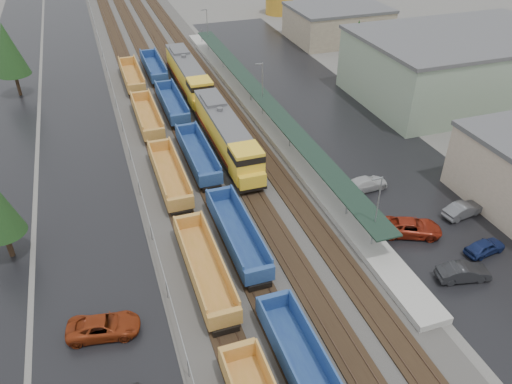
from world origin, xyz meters
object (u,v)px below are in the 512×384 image
at_px(well_string_yellow, 185,216).
at_px(well_string_blue, 215,190).
at_px(parked_car_east_b, 411,227).
at_px(parked_car_east_d, 485,247).
at_px(locomotive_trail, 189,76).
at_px(parked_car_west_c, 104,327).
at_px(parked_car_east_a, 463,272).
at_px(locomotive_lead, 227,136).
at_px(parked_car_east_c, 366,184).
at_px(parked_car_east_e, 463,210).

height_order(well_string_yellow, well_string_blue, well_string_yellow).
xyz_separation_m(parked_car_east_b, parked_car_east_d, (4.80, -4.61, -0.11)).
xyz_separation_m(locomotive_trail, parked_car_east_b, (12.34, -41.93, -1.76)).
bearing_deg(parked_car_west_c, well_string_blue, -30.96).
bearing_deg(parked_car_west_c, parked_car_east_a, -87.79).
xyz_separation_m(parked_car_west_c, parked_car_east_b, (29.09, 2.90, 0.04)).
bearing_deg(locomotive_lead, well_string_yellow, -122.71).
distance_m(parked_car_east_c, parked_car_east_d, 13.94).
bearing_deg(parked_car_east_d, locomotive_trail, 12.84).
bearing_deg(parked_car_west_c, parked_car_east_b, -74.55).
distance_m(parked_car_east_a, parked_car_east_d, 4.70).
xyz_separation_m(locomotive_lead, parked_car_east_c, (12.15, -12.51, -1.82)).
height_order(parked_car_east_b, parked_car_east_c, parked_car_east_b).
relative_size(parked_car_east_a, parked_car_east_e, 1.03).
bearing_deg(parked_car_east_b, locomotive_lead, 54.30).
bearing_deg(locomotive_trail, well_string_yellow, -103.45).
distance_m(locomotive_trail, well_string_yellow, 34.43).
relative_size(locomotive_lead, parked_car_east_e, 4.78).
xyz_separation_m(well_string_yellow, parked_car_east_c, (20.15, -0.06, -0.46)).
relative_size(well_string_blue, parked_car_east_b, 16.05).
xyz_separation_m(well_string_blue, parked_car_east_b, (16.34, -11.91, -0.39)).
bearing_deg(well_string_blue, well_string_yellow, -139.28).
bearing_deg(well_string_blue, parked_car_east_e, -25.70).
relative_size(well_string_yellow, parked_car_east_b, 16.24).
relative_size(well_string_yellow, parked_car_east_a, 20.24).
bearing_deg(locomotive_lead, locomotive_trail, 90.00).
relative_size(locomotive_lead, parked_car_east_a, 4.64).
height_order(locomotive_lead, parked_car_west_c, locomotive_lead).
relative_size(well_string_yellow, parked_car_west_c, 17.09).
height_order(locomotive_trail, parked_car_west_c, locomotive_trail).
bearing_deg(well_string_blue, parked_car_east_c, -12.23).
height_order(parked_car_east_b, parked_car_east_e, parked_car_east_b).
xyz_separation_m(locomotive_lead, well_string_yellow, (-8.00, -12.46, -1.36)).
xyz_separation_m(locomotive_trail, well_string_blue, (-4.00, -30.01, -1.37)).
bearing_deg(parked_car_east_c, well_string_yellow, 85.13).
bearing_deg(well_string_blue, parked_car_west_c, -130.72).
bearing_deg(well_string_yellow, parked_car_east_b, -22.61).
bearing_deg(parked_car_east_a, well_string_blue, 53.95).
height_order(parked_car_east_a, parked_car_east_e, parked_car_east_a).
xyz_separation_m(parked_car_east_b, parked_car_east_e, (6.65, 0.85, -0.06)).
distance_m(locomotive_lead, parked_car_east_c, 17.54).
bearing_deg(parked_car_east_e, well_string_yellow, 65.56).
bearing_deg(parked_car_west_c, parked_car_east_e, -74.26).
distance_m(well_string_blue, parked_car_east_c, 16.53).
distance_m(locomotive_lead, parked_car_east_e, 27.70).
height_order(parked_car_west_c, parked_car_east_e, parked_car_west_c).
distance_m(parked_car_east_a, parked_car_east_b, 6.87).
bearing_deg(parked_car_east_a, well_string_yellow, 65.66).
distance_m(well_string_yellow, well_string_blue, 5.28).
distance_m(locomotive_trail, parked_car_east_b, 43.74).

